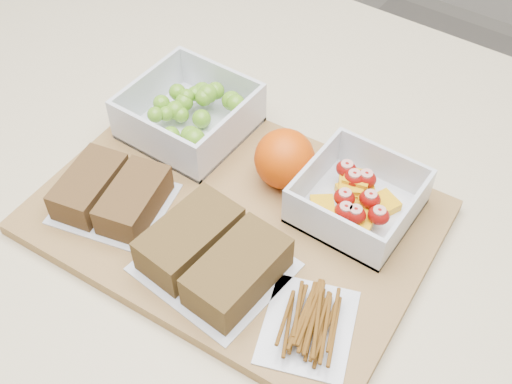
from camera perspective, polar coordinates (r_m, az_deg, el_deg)
counter at (r=1.12m, az=-0.17°, el=-16.64°), size 1.20×0.90×0.90m
cutting_board at (r=0.72m, az=-1.93°, el=-2.26°), size 0.44×0.32×0.02m
grape_container at (r=0.79m, az=-5.71°, el=6.96°), size 0.14×0.14×0.06m
fruit_container at (r=0.70m, az=8.98°, el=-0.66°), size 0.12×0.12×0.05m
orange at (r=0.72m, az=2.55°, el=2.98°), size 0.07×0.07×0.07m
sandwich_bag_left at (r=0.72m, az=-12.69°, el=-0.14°), size 0.14×0.13×0.04m
sandwich_bag_center at (r=0.65m, az=-3.80°, el=-5.65°), size 0.15×0.13×0.04m
pretzel_bag at (r=0.62m, az=4.71°, el=-11.37°), size 0.11×0.13×0.02m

